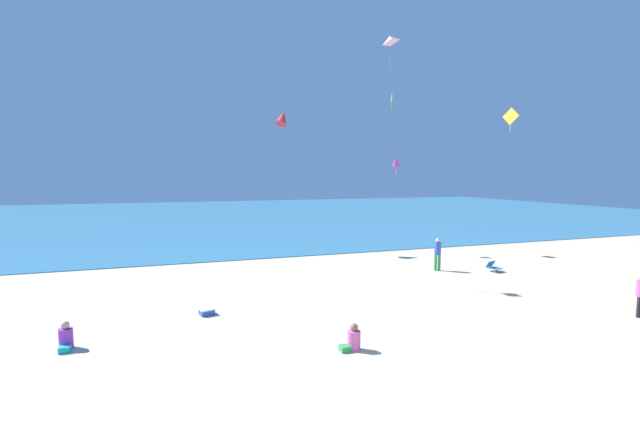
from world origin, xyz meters
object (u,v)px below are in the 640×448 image
(kite_yellow, at_px, (511,116))
(kite_red, at_px, (283,118))
(cooler_box, at_px, (207,312))
(kite_magenta, at_px, (396,162))
(person_1, at_px, (66,339))
(beach_chair_far_right, at_px, (493,267))
(person_4, at_px, (353,340))
(kite_pink, at_px, (389,40))
(person_0, at_px, (438,252))
(kite_green, at_px, (392,99))

(kite_yellow, relative_size, kite_red, 0.94)
(cooler_box, relative_size, kite_magenta, 0.48)
(cooler_box, bearing_deg, person_1, -155.49)
(beach_chair_far_right, height_order, kite_yellow, kite_yellow)
(cooler_box, distance_m, kite_yellow, 19.30)
(person_4, distance_m, kite_pink, 12.72)
(beach_chair_far_right, xyz_separation_m, kite_pink, (-6.89, -1.16, 10.39))
(person_0, relative_size, person_1, 2.11)
(kite_pink, relative_size, kite_green, 1.54)
(beach_chair_far_right, bearing_deg, cooler_box, -96.69)
(person_1, height_order, kite_magenta, kite_magenta)
(person_1, bearing_deg, cooler_box, 113.27)
(person_1, height_order, person_4, person_1)
(beach_chair_far_right, xyz_separation_m, cooler_box, (-14.77, -2.46, -0.14))
(person_0, height_order, kite_red, kite_red)
(cooler_box, relative_size, kite_green, 0.52)
(person_1, xyz_separation_m, kite_red, (10.43, 14.76, 8.41))
(kite_green, height_order, kite_red, kite_green)
(person_0, height_order, kite_magenta, kite_magenta)
(cooler_box, height_order, kite_yellow, kite_yellow)
(kite_magenta, relative_size, kite_red, 0.87)
(person_1, bearing_deg, kite_pink, 103.64)
(person_1, xyz_separation_m, person_4, (7.77, -2.86, -0.01))
(person_1, height_order, kite_green, kite_green)
(person_1, height_order, kite_pink, kite_pink)
(kite_yellow, bearing_deg, cooler_box, -166.20)
(cooler_box, xyz_separation_m, kite_yellow, (17.01, 4.18, 8.10))
(kite_yellow, distance_m, kite_red, 13.81)
(beach_chair_far_right, xyz_separation_m, kite_green, (-1.45, 8.61, 9.78))
(person_0, height_order, person_1, person_0)
(beach_chair_far_right, distance_m, person_4, 13.27)
(kite_magenta, distance_m, kite_red, 7.91)
(beach_chair_far_right, height_order, person_0, person_0)
(kite_pink, bearing_deg, kite_yellow, 17.47)
(kite_green, xyz_separation_m, kite_red, (-7.02, 1.79, -1.33))
(person_1, relative_size, kite_magenta, 0.67)
(person_4, xyz_separation_m, kite_magenta, (9.16, 14.13, 5.55))
(beach_chair_far_right, bearing_deg, kite_pink, -96.60)
(person_4, distance_m, kite_yellow, 17.93)
(beach_chair_far_right, distance_m, cooler_box, 14.97)
(person_0, xyz_separation_m, kite_green, (1.16, 7.42, 9.05))
(kite_pink, relative_size, kite_yellow, 1.32)
(kite_pink, xyz_separation_m, kite_yellow, (9.13, 2.88, -2.43))
(kite_red, bearing_deg, kite_pink, -82.21)
(person_0, xyz_separation_m, kite_yellow, (4.85, 0.52, 7.23))
(beach_chair_far_right, distance_m, person_0, 2.96)
(cooler_box, relative_size, person_4, 0.74)
(person_1, xyz_separation_m, kite_magenta, (16.92, 11.27, 5.54))
(kite_yellow, xyz_separation_m, kite_magenta, (-4.22, 5.20, -2.38))
(kite_red, bearing_deg, cooler_box, -116.04)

